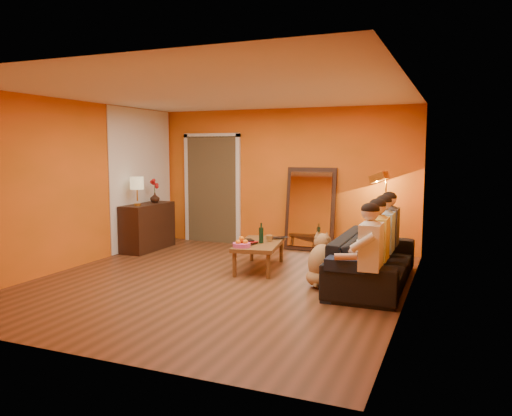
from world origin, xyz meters
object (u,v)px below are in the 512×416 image
at_px(sofa, 373,260).
at_px(person_mid_left, 378,247).
at_px(person_far_right, 390,233).
at_px(tumbler, 269,238).
at_px(vase, 155,198).
at_px(dog, 322,259).
at_px(person_far_left, 371,255).
at_px(mirror_frame, 310,209).
at_px(table_lamp, 137,191).
at_px(person_mid_right, 384,239).
at_px(coffee_table, 259,256).
at_px(sideboard, 148,227).
at_px(wine_bottle, 261,233).
at_px(laptop, 278,238).
at_px(floor_lamp, 385,217).

height_order(sofa, person_mid_left, person_mid_left).
height_order(person_far_right, tumbler, person_far_right).
bearing_deg(vase, dog, -21.80).
bearing_deg(vase, person_far_left, -25.59).
distance_m(mirror_frame, sofa, 2.44).
xyz_separation_m(table_lamp, person_mid_right, (4.37, -0.44, -0.49)).
bearing_deg(coffee_table, person_mid_left, -28.68).
bearing_deg(sideboard, wine_bottle, -15.34).
xyz_separation_m(dog, person_mid_left, (0.75, -0.10, 0.25)).
height_order(person_far_left, laptop, person_far_left).
height_order(person_mid_right, person_far_right, same).
height_order(table_lamp, coffee_table, table_lamp).
bearing_deg(table_lamp, sideboard, 90.00).
distance_m(table_lamp, wine_bottle, 2.61).
bearing_deg(coffee_table, dog, -35.66).
relative_size(sideboard, coffee_table, 0.97).
height_order(coffee_table, floor_lamp, floor_lamp).
bearing_deg(sofa, person_mid_right, -52.43).
distance_m(sideboard, table_lamp, 0.74).
bearing_deg(person_far_left, dog, 139.36).
xyz_separation_m(dog, vase, (-3.62, 1.45, 0.58)).
xyz_separation_m(dog, wine_bottle, (-1.09, 0.50, 0.21)).
bearing_deg(wine_bottle, laptop, 72.00).
distance_m(table_lamp, sofa, 4.34).
xyz_separation_m(person_mid_right, person_far_right, (0.00, 0.55, 0.00)).
relative_size(person_mid_left, laptop, 3.42).
relative_size(sideboard, sofa, 0.51).
xyz_separation_m(sofa, person_far_right, (0.13, 0.65, 0.27)).
height_order(person_far_left, tumbler, person_far_left).
relative_size(coffee_table, person_far_right, 1.00).
relative_size(person_far_left, tumbler, 11.23).
relative_size(coffee_table, person_mid_right, 1.00).
relative_size(coffee_table, dog, 1.68).
height_order(table_lamp, floor_lamp, floor_lamp).
xyz_separation_m(sofa, floor_lamp, (-0.07, 1.64, 0.38)).
relative_size(person_mid_right, tumbler, 11.23).
bearing_deg(sideboard, person_far_right, -2.52).
bearing_deg(tumbler, sideboard, 168.61).
distance_m(sideboard, coffee_table, 2.57).
height_order(person_mid_left, wine_bottle, person_mid_left).
bearing_deg(coffee_table, sofa, -16.18).
bearing_deg(person_far_right, person_mid_right, -90.00).
xyz_separation_m(floor_lamp, person_far_right, (0.20, -0.99, -0.11)).
relative_size(table_lamp, tumbler, 4.70).
relative_size(sideboard, person_far_right, 0.97).
relative_size(table_lamp, laptop, 1.43).
relative_size(floor_lamp, wine_bottle, 4.65).
distance_m(table_lamp, dog, 3.80).
bearing_deg(person_mid_right, sideboard, 170.36).
xyz_separation_m(dog, person_far_left, (0.75, -0.65, 0.25)).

